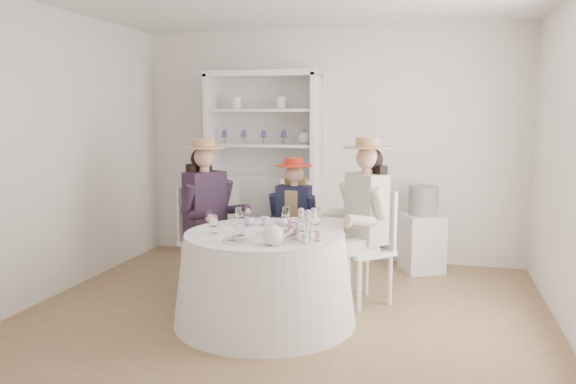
# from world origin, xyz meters

# --- Properties ---
(ground) EXTENTS (4.50, 4.50, 0.00)m
(ground) POSITION_xyz_m (0.00, 0.00, 0.00)
(ground) COLOR brown
(ground) RESTS_ON ground
(wall_back) EXTENTS (4.50, 0.00, 4.50)m
(wall_back) POSITION_xyz_m (0.00, 2.00, 1.35)
(wall_back) COLOR white
(wall_back) RESTS_ON ground
(wall_front) EXTENTS (4.50, 0.00, 4.50)m
(wall_front) POSITION_xyz_m (0.00, -2.00, 1.35)
(wall_front) COLOR white
(wall_front) RESTS_ON ground
(wall_left) EXTENTS (0.00, 4.50, 4.50)m
(wall_left) POSITION_xyz_m (-2.25, 0.00, 1.35)
(wall_left) COLOR white
(wall_left) RESTS_ON ground
(tea_table) EXTENTS (1.51, 1.51, 0.75)m
(tea_table) POSITION_xyz_m (-0.12, -0.22, 0.37)
(tea_table) COLOR white
(tea_table) RESTS_ON ground
(hutch) EXTENTS (1.37, 0.67, 2.20)m
(hutch) POSITION_xyz_m (-0.72, 1.77, 0.78)
(hutch) COLOR silver
(hutch) RESTS_ON ground
(side_table) EXTENTS (0.53, 0.53, 0.63)m
(side_table) POSITION_xyz_m (1.11, 1.64, 0.31)
(side_table) COLOR silver
(side_table) RESTS_ON ground
(hatbox) EXTENTS (0.37, 0.37, 0.32)m
(hatbox) POSITION_xyz_m (1.11, 1.64, 0.78)
(hatbox) COLOR black
(hatbox) RESTS_ON side_table
(guest_left) EXTENTS (0.63, 0.58, 1.49)m
(guest_left) POSITION_xyz_m (-0.88, 0.39, 0.84)
(guest_left) COLOR silver
(guest_left) RESTS_ON ground
(guest_mid) EXTENTS (0.47, 0.49, 1.29)m
(guest_mid) POSITION_xyz_m (-0.12, 0.77, 0.73)
(guest_mid) COLOR silver
(guest_mid) RESTS_ON ground
(guest_right) EXTENTS (0.64, 0.64, 1.51)m
(guest_right) POSITION_xyz_m (0.62, 0.43, 0.85)
(guest_right) COLOR silver
(guest_right) RESTS_ON ground
(spare_chair) EXTENTS (0.45, 0.45, 1.08)m
(spare_chair) POSITION_xyz_m (-0.50, 1.00, 0.58)
(spare_chair) COLOR silver
(spare_chair) RESTS_ON ground
(teacup_a) EXTENTS (0.09, 0.09, 0.07)m
(teacup_a) POSITION_xyz_m (-0.32, -0.00, 0.79)
(teacup_a) COLOR white
(teacup_a) RESTS_ON tea_table
(teacup_b) EXTENTS (0.09, 0.09, 0.07)m
(teacup_b) POSITION_xyz_m (-0.19, 0.04, 0.79)
(teacup_b) COLOR white
(teacup_b) RESTS_ON tea_table
(teacup_c) EXTENTS (0.11, 0.11, 0.07)m
(teacup_c) POSITION_xyz_m (0.13, -0.11, 0.79)
(teacup_c) COLOR white
(teacup_c) RESTS_ON tea_table
(flower_bowl) EXTENTS (0.23, 0.23, 0.06)m
(flower_bowl) POSITION_xyz_m (0.11, -0.25, 0.78)
(flower_bowl) COLOR white
(flower_bowl) RESTS_ON tea_table
(flower_arrangement) EXTENTS (0.19, 0.19, 0.07)m
(flower_arrangement) POSITION_xyz_m (0.10, -0.31, 0.85)
(flower_arrangement) COLOR pink
(flower_arrangement) RESTS_ON tea_table
(table_teapot) EXTENTS (0.23, 0.16, 0.17)m
(table_teapot) POSITION_xyz_m (0.08, -0.62, 0.83)
(table_teapot) COLOR white
(table_teapot) RESTS_ON tea_table
(sandwich_plate) EXTENTS (0.23, 0.23, 0.05)m
(sandwich_plate) POSITION_xyz_m (-0.23, -0.58, 0.77)
(sandwich_plate) COLOR white
(sandwich_plate) RESTS_ON tea_table
(cupcake_stand) EXTENTS (0.26, 0.26, 0.25)m
(cupcake_stand) POSITION_xyz_m (0.30, -0.45, 0.84)
(cupcake_stand) COLOR white
(cupcake_stand) RESTS_ON tea_table
(stemware_set) EXTENTS (0.86, 0.89, 0.15)m
(stemware_set) POSITION_xyz_m (-0.12, -0.22, 0.83)
(stemware_set) COLOR white
(stemware_set) RESTS_ON tea_table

